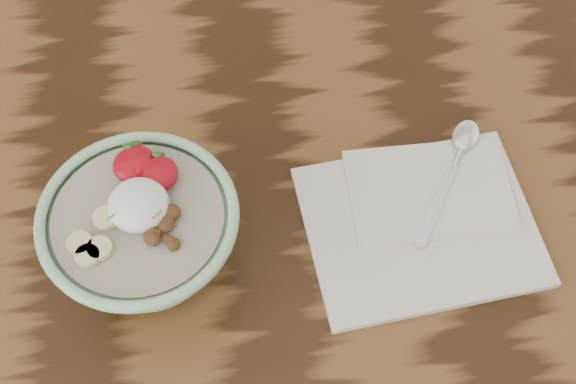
# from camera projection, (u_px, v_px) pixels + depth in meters

# --- Properties ---
(table) EXTENTS (1.60, 0.90, 0.75)m
(table) POSITION_uv_depth(u_px,v_px,m) (95.00, 320.00, 0.93)
(table) COLOR black
(table) RESTS_ON ground
(breakfast_bowl) EXTENTS (0.20, 0.20, 0.13)m
(breakfast_bowl) POSITION_uv_depth(u_px,v_px,m) (144.00, 235.00, 0.81)
(breakfast_bowl) COLOR #9ED5AA
(breakfast_bowl) RESTS_ON table
(napkin) EXTENTS (0.26, 0.22, 0.02)m
(napkin) POSITION_uv_depth(u_px,v_px,m) (422.00, 218.00, 0.89)
(napkin) COLOR white
(napkin) RESTS_ON table
(spoon) EXTENTS (0.12, 0.16, 0.01)m
(spoon) POSITION_uv_depth(u_px,v_px,m) (459.00, 152.00, 0.92)
(spoon) COLOR silver
(spoon) RESTS_ON napkin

